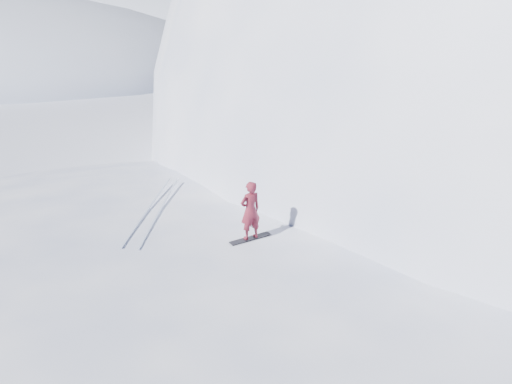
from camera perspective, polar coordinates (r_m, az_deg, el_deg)
ground at (r=12.84m, az=-14.79°, el=-21.37°), size 400.00×400.00×0.00m
near_ridge at (r=14.73m, az=-6.33°, el=-14.47°), size 36.00×28.00×4.80m
peak_shoulder at (r=30.24m, az=19.56°, el=3.39°), size 28.00×24.00×18.00m
far_ridge_c at (r=126.87m, az=-11.58°, el=16.71°), size 140.00×90.00×36.00m
wind_bumps at (r=14.52m, az=-13.45°, el=-15.58°), size 16.00×14.40×1.00m
snowboard at (r=13.53m, az=-0.70°, el=-5.81°), size 1.16×1.07×0.02m
snowboarder at (r=13.15m, az=-0.72°, el=-2.33°), size 0.76×0.74×1.77m
board_tracks at (r=16.04m, az=-12.49°, el=-1.87°), size 1.26×5.97×0.04m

